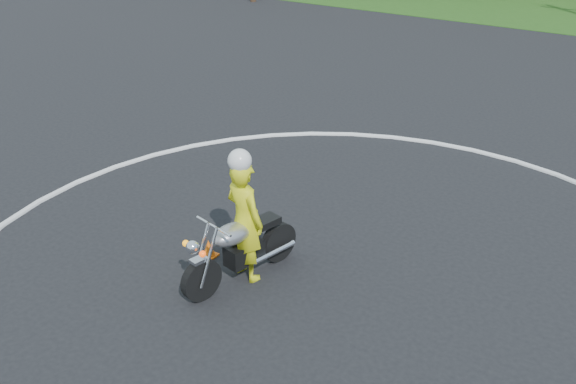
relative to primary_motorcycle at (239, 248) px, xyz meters
The scene contains 3 objects.
course_markings 4.09m from the primary_motorcycle, 32.67° to the left, with size 19.05×19.05×0.12m.
primary_motorcycle is the anchor object (origin of this frame).
rider_primary_grp 0.49m from the primary_motorcycle, 88.16° to the left, with size 0.78×0.59×2.11m.
Camera 1 is at (3.89, -4.18, 5.55)m, focal length 40.00 mm.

